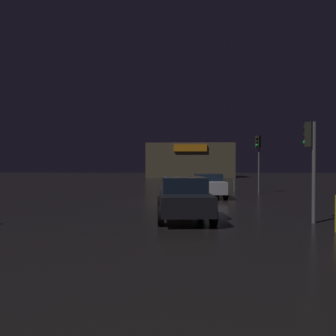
{
  "coord_description": "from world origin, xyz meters",
  "views": [
    {
      "loc": [
        -0.24,
        -16.71,
        2.15
      ],
      "look_at": [
        -0.95,
        2.99,
        1.91
      ],
      "focal_mm": 31.99,
      "sensor_mm": 36.0,
      "label": 1
    }
  ],
  "objects": [
    {
      "name": "store_building",
      "position": [
        1.56,
        33.9,
        2.79
      ],
      "size": [
        14.1,
        7.63,
        5.57
      ],
      "color": "brown",
      "rests_on": "ground"
    },
    {
      "name": "car_far",
      "position": [
        -0.05,
        -4.77,
        0.84
      ],
      "size": [
        2.34,
        4.71,
        1.65
      ],
      "color": "black",
      "rests_on": "ground"
    },
    {
      "name": "traffic_signal_opposite",
      "position": [
        4.63,
        -5.53,
        2.64
      ],
      "size": [
        0.41,
        0.43,
        3.7
      ],
      "color": "#595B60",
      "rests_on": "ground"
    },
    {
      "name": "car_near",
      "position": [
        1.66,
        2.81,
        0.81
      ],
      "size": [
        2.18,
        4.1,
        1.54
      ],
      "color": "#B7B7BF",
      "rests_on": "ground"
    },
    {
      "name": "bollard_kerb_a",
      "position": [
        4.12,
        6.88,
        0.5
      ],
      "size": [
        0.12,
        0.12,
        1.01
      ],
      "primitive_type": "cylinder",
      "color": "#595B60",
      "rests_on": "ground"
    },
    {
      "name": "ground_plane",
      "position": [
        0.0,
        0.0,
        0.0
      ],
      "size": [
        120.0,
        120.0,
        0.0
      ],
      "primitive_type": "plane",
      "color": "black"
    },
    {
      "name": "traffic_signal_main",
      "position": [
        5.69,
        5.87,
        3.19
      ],
      "size": [
        0.42,
        0.42,
        4.28
      ],
      "color": "#595B60",
      "rests_on": "ground"
    }
  ]
}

